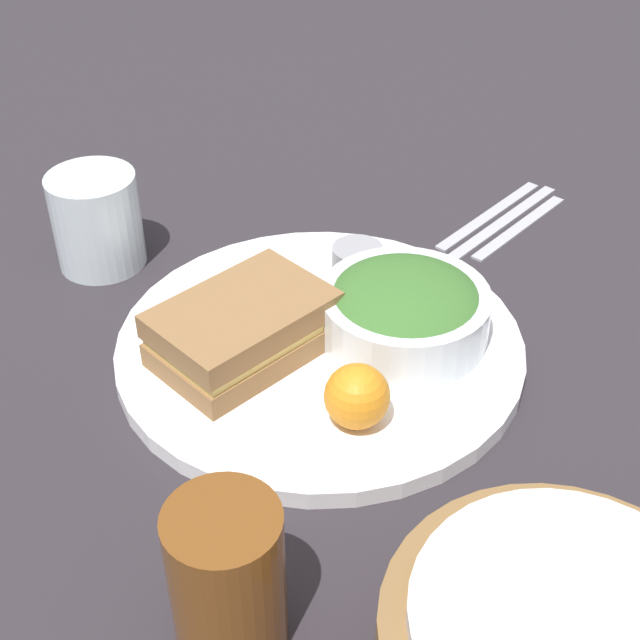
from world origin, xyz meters
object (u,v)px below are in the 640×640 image
at_px(plate, 320,347).
at_px(fork, 489,214).
at_px(drink_glass, 227,581).
at_px(water_glass, 97,220).
at_px(dressing_cup, 357,268).
at_px(knife, 504,220).
at_px(sandwich, 243,329).
at_px(spoon, 520,226).
at_px(salad_bowl, 405,308).

height_order(plate, fork, plate).
distance_m(drink_glass, water_glass, 0.43).
distance_m(dressing_cup, knife, 0.21).
distance_m(sandwich, spoon, 0.34).
height_order(sandwich, fork, sandwich).
xyz_separation_m(drink_glass, knife, (-0.45, -0.28, -0.05)).
height_order(salad_bowl, spoon, salad_bowl).
height_order(fork, knife, same).
relative_size(sandwich, drink_glass, 1.44).
height_order(drink_glass, knife, drink_glass).
relative_size(plate, dressing_cup, 7.55).
bearing_deg(spoon, dressing_cup, 168.11).
height_order(knife, spoon, same).
distance_m(plate, dressing_cup, 0.09).
bearing_deg(dressing_cup, spoon, -174.63).
relative_size(drink_glass, water_glass, 1.17).
relative_size(salad_bowl, water_glass, 1.52).
height_order(spoon, water_glass, water_glass).
bearing_deg(spoon, knife, 90.00).
distance_m(sandwich, knife, 0.34).
height_order(sandwich, knife, sandwich).
height_order(dressing_cup, spoon, dressing_cup).
relative_size(plate, sandwich, 2.18).
xyz_separation_m(drink_glass, spoon, (-0.45, -0.27, -0.05)).
distance_m(fork, spoon, 0.04).
distance_m(knife, spoon, 0.02).
height_order(drink_glass, water_glass, drink_glass).
bearing_deg(water_glass, drink_glass, 80.09).
bearing_deg(drink_glass, dressing_cup, -134.96).
bearing_deg(sandwich, spoon, -171.48).
distance_m(plate, drink_glass, 0.27).
bearing_deg(fork, sandwich, 177.35).
distance_m(plate, water_glass, 0.25).
height_order(plate, knife, plate).
distance_m(dressing_cup, spoon, 0.21).
bearing_deg(salad_bowl, dressing_cup, -92.83).
bearing_deg(dressing_cup, salad_bowl, 87.17).
bearing_deg(plate, water_glass, -64.74).
bearing_deg(knife, water_glass, 142.12).
xyz_separation_m(sandwich, knife, (-0.33, -0.07, -0.04)).
distance_m(plate, salad_bowl, 0.08).
xyz_separation_m(dressing_cup, knife, (-0.20, -0.04, -0.03)).
bearing_deg(salad_bowl, knife, -151.30).
relative_size(salad_bowl, drink_glass, 1.30).
bearing_deg(knife, salad_bowl, -168.56).
height_order(plate, sandwich, sandwich).
xyz_separation_m(sandwich, drink_glass, (0.12, 0.22, 0.01)).
relative_size(dressing_cup, spoon, 0.28).
height_order(sandwich, spoon, sandwich).
xyz_separation_m(sandwich, water_glass, (0.04, -0.21, 0.01)).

